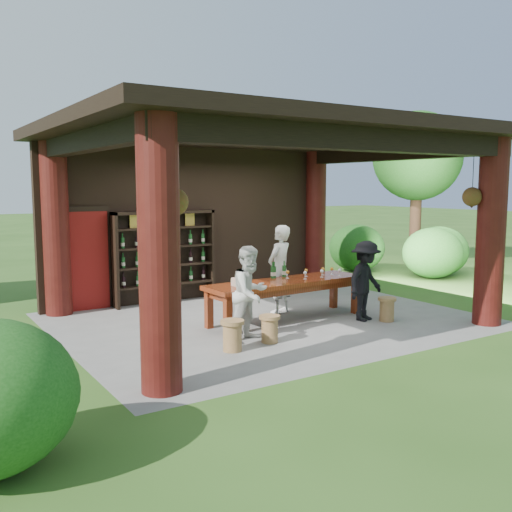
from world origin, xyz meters
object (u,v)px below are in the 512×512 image
wine_shelf (165,257)px  tasting_table (286,287)px  guest_man (366,281)px  stool_near_right (387,309)px  host (280,269)px  stool_far_left (232,335)px  guest_woman (250,293)px  napkin_basket (240,282)px  stool_near_left (270,328)px

wine_shelf → tasting_table: bearing=-65.2°
guest_man → wine_shelf: bearing=108.6°
stool_near_right → host: (-1.26, 1.64, 0.63)m
stool_far_left → guest_woman: 0.85m
host → guest_woman: 2.05m
stool_far_left → napkin_basket: (0.83, 1.14, 0.57)m
wine_shelf → host: (1.49, -2.10, -0.12)m
guest_woman → guest_man: size_ratio=1.03×
guest_man → tasting_table: bearing=130.3°
stool_far_left → wine_shelf: bearing=81.1°
tasting_table → napkin_basket: 1.03m
stool_far_left → napkin_basket: size_ratio=1.82×
guest_woman → stool_near_right: bearing=-23.3°
stool_near_right → guest_man: guest_man is taller
host → stool_far_left: bearing=16.8°
wine_shelf → stool_near_left: (0.13, -3.77, -0.75)m
napkin_basket → stool_near_right: bearing=-22.2°
guest_man → napkin_basket: size_ratio=5.68×
stool_near_left → stool_near_right: 2.61m
stool_far_left → guest_man: size_ratio=0.32×
wine_shelf → stool_near_right: size_ratio=5.05×
guest_woman → guest_man: (2.50, -0.01, -0.02)m
tasting_table → guest_man: bearing=-33.0°
stool_near_left → stool_near_right: (2.61, 0.03, 0.00)m
host → napkin_basket: bearing=2.6°
stool_near_left → host: size_ratio=0.25×
stool_near_left → stool_far_left: size_ratio=0.92×
wine_shelf → napkin_basket: (0.22, -2.71, -0.16)m
stool_near_right → stool_near_left: bearing=-179.4°
guest_woman → napkin_basket: (0.26, 0.75, 0.06)m
stool_near_right → host: host is taller
tasting_table → napkin_basket: (-1.01, -0.03, 0.19)m
stool_near_right → tasting_table: bearing=144.9°
stool_near_left → guest_man: 2.40m
stool_near_right → wine_shelf: bearing=126.3°
stool_near_left → guest_woman: bearing=119.7°
guest_man → napkin_basket: 2.36m
tasting_table → host: bearing=66.3°
guest_woman → guest_man: 2.50m
guest_woman → napkin_basket: guest_woman is taller
napkin_basket → guest_man: bearing=-18.8°
tasting_table → napkin_basket: napkin_basket is taller
guest_woman → guest_man: bearing=-17.8°
host → napkin_basket: size_ratio=6.62×
wine_shelf → host: wine_shelf is taller
guest_woman → stool_near_left: bearing=-77.9°
wine_shelf → stool_near_right: bearing=-53.7°
tasting_table → stool_near_left: bearing=-135.3°
stool_near_right → guest_man: 0.64m
stool_far_left → napkin_basket: napkin_basket is taller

